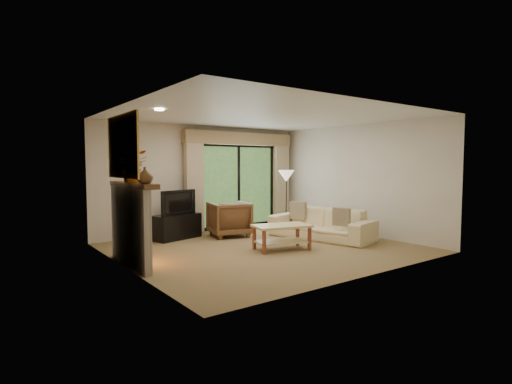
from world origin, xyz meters
TOP-DOWN VIEW (x-y plane):
  - floor at (0.00, 0.00)m, footprint 5.50×5.50m
  - ceiling at (0.00, 0.00)m, footprint 5.50×5.50m
  - wall_back at (0.00, 2.50)m, footprint 5.00×0.00m
  - wall_front at (0.00, -2.50)m, footprint 5.00×0.00m
  - wall_left at (-2.75, 0.00)m, footprint 0.00×5.00m
  - wall_right at (2.75, 0.00)m, footprint 0.00×5.00m
  - fireplace at (-2.63, 0.20)m, footprint 0.24×1.70m
  - mirror at (-2.71, 0.20)m, footprint 0.07×1.45m
  - sliding_door at (1.00, 2.45)m, footprint 2.26×0.10m
  - curtain_left at (-0.35, 2.34)m, footprint 0.45×0.18m
  - curtain_right at (2.35, 2.34)m, footprint 0.45×0.18m
  - cornice at (1.00, 2.36)m, footprint 3.20×0.24m
  - media_console at (-1.01, 1.95)m, footprint 1.19×0.77m
  - tv at (-1.01, 1.95)m, footprint 0.95×0.37m
  - armchair at (0.12, 1.52)m, footprint 1.04×1.05m
  - sofa at (1.61, 0.04)m, footprint 1.43×2.47m
  - pillow_near at (1.53, -0.63)m, footprint 0.19×0.39m
  - pillow_far at (1.53, 0.71)m, footprint 0.21×0.43m
  - coffee_table at (0.16, -0.33)m, footprint 1.20×0.84m
  - floor_lamp at (1.71, 1.35)m, footprint 0.46×0.46m
  - vase at (-2.61, -0.46)m, footprint 0.29×0.29m
  - branches at (-2.61, 0.06)m, footprint 0.55×0.50m

SIDE VIEW (x-z plane):
  - floor at x=0.00m, z-range 0.00..0.00m
  - coffee_table at x=0.16m, z-range 0.00..0.49m
  - media_console at x=-1.01m, z-range 0.00..0.55m
  - sofa at x=1.61m, z-range 0.00..0.68m
  - armchair at x=0.12m, z-range 0.00..0.81m
  - pillow_near at x=1.53m, z-range 0.38..0.76m
  - pillow_far at x=1.53m, z-range 0.37..0.79m
  - fireplace at x=-2.63m, z-range 0.00..1.37m
  - floor_lamp at x=1.71m, z-range 0.00..1.52m
  - tv at x=-1.01m, z-range 0.55..1.10m
  - sliding_door at x=1.00m, z-range 0.02..2.18m
  - curtain_left at x=-0.35m, z-range 0.02..2.38m
  - curtain_right at x=2.35m, z-range 0.02..2.38m
  - wall_back at x=0.00m, z-range -1.20..3.80m
  - wall_front at x=0.00m, z-range -1.20..3.80m
  - wall_left at x=-2.75m, z-range -1.20..3.80m
  - wall_right at x=2.75m, z-range -1.20..3.80m
  - vase at x=-2.61m, z-range 1.37..1.63m
  - branches at x=-2.61m, z-range 1.37..1.89m
  - mirror at x=-2.71m, z-range 1.44..2.46m
  - cornice at x=1.00m, z-range 2.16..2.48m
  - ceiling at x=0.00m, z-range 2.60..2.60m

